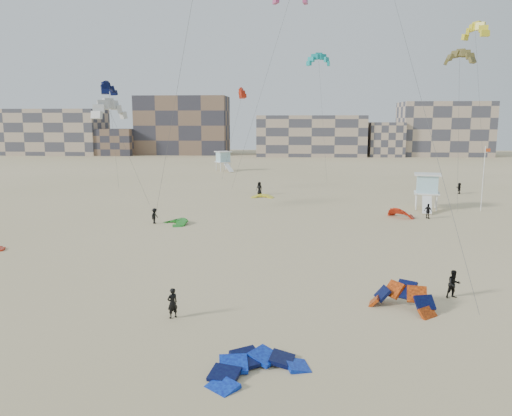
# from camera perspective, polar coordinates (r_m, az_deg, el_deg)

# --- Properties ---
(ground) EXTENTS (320.00, 320.00, 0.00)m
(ground) POSITION_cam_1_polar(r_m,az_deg,el_deg) (26.14, -5.79, -13.59)
(ground) COLOR beige
(ground) RESTS_ON ground
(kite_ground_blue) EXTENTS (5.77, 5.84, 1.78)m
(kite_ground_blue) POSITION_cam_1_polar(r_m,az_deg,el_deg) (22.03, 0.06, -18.26)
(kite_ground_blue) COLOR blue
(kite_ground_blue) RESTS_ON ground
(kite_ground_orange) EXTENTS (5.02, 5.02, 3.67)m
(kite_ground_orange) POSITION_cam_1_polar(r_m,az_deg,el_deg) (29.70, 16.31, -11.01)
(kite_ground_orange) COLOR #FB5612
(kite_ground_orange) RESTS_ON ground
(kite_ground_green) EXTENTS (4.54, 4.47, 1.76)m
(kite_ground_green) POSITION_cam_1_polar(r_m,az_deg,el_deg) (51.76, -9.19, -1.81)
(kite_ground_green) COLOR #197918
(kite_ground_green) RESTS_ON ground
(kite_ground_red_far) EXTENTS (4.20, 4.20, 2.94)m
(kite_ground_red_far) POSITION_cam_1_polar(r_m,az_deg,el_deg) (56.85, 16.17, -1.02)
(kite_ground_red_far) COLOR #B13315
(kite_ground_red_far) RESTS_ON ground
(kite_ground_yellow) EXTENTS (2.85, 3.03, 1.22)m
(kite_ground_yellow) POSITION_cam_1_polar(r_m,az_deg,el_deg) (68.66, 0.74, 1.20)
(kite_ground_yellow) COLOR yellow
(kite_ground_yellow) RESTS_ON ground
(kitesurfer_main) EXTENTS (0.71, 0.70, 1.66)m
(kitesurfer_main) POSITION_cam_1_polar(r_m,az_deg,el_deg) (27.42, -9.53, -10.66)
(kitesurfer_main) COLOR black
(kitesurfer_main) RESTS_ON ground
(kitesurfer_b) EXTENTS (0.96, 0.82, 1.69)m
(kitesurfer_b) POSITION_cam_1_polar(r_m,az_deg,el_deg) (32.17, 21.66, -8.09)
(kitesurfer_b) COLOR black
(kitesurfer_b) RESTS_ON ground
(kitesurfer_c) EXTENTS (0.85, 1.15, 1.60)m
(kitesurfer_c) POSITION_cam_1_polar(r_m,az_deg,el_deg) (52.18, -11.51, -0.89)
(kitesurfer_c) COLOR black
(kitesurfer_c) RESTS_ON ground
(kitesurfer_d) EXTENTS (0.94, 0.96, 1.62)m
(kitesurfer_d) POSITION_cam_1_polar(r_m,az_deg,el_deg) (56.89, 19.08, -0.34)
(kitesurfer_d) COLOR black
(kitesurfer_d) RESTS_ON ground
(kitesurfer_e) EXTENTS (1.06, 0.89, 1.85)m
(kitesurfer_e) POSITION_cam_1_polar(r_m,az_deg,el_deg) (71.21, 0.39, 2.27)
(kitesurfer_e) COLOR black
(kitesurfer_e) RESTS_ON ground
(kitesurfer_f) EXTENTS (0.51, 1.49, 1.60)m
(kitesurfer_f) POSITION_cam_1_polar(r_m,az_deg,el_deg) (78.00, 22.21, 2.11)
(kitesurfer_f) COLOR black
(kitesurfer_f) RESTS_ON ground
(kite_fly_grey) EXTENTS (6.38, 5.55, 11.86)m
(kite_fly_grey) POSITION_cam_1_polar(r_m,az_deg,el_deg) (57.47, -16.38, 10.58)
(kite_fly_grey) COLOR silver
(kite_fly_grey) RESTS_ON ground
(kite_fly_olive) EXTENTS (4.15, 4.20, 17.02)m
(kite_fly_olive) POSITION_cam_1_polar(r_m,az_deg,el_deg) (57.33, 22.25, 15.55)
(kite_fly_olive) COLOR brown
(kite_fly_olive) RESTS_ON ground
(kite_fly_yellow) EXTENTS (5.65, 5.47, 23.00)m
(kite_fly_yellow) POSITION_cam_1_polar(r_m,az_deg,el_deg) (80.01, 23.77, 17.92)
(kite_fly_yellow) COLOR yellow
(kite_fly_yellow) RESTS_ON ground
(kite_fly_navy) EXTENTS (3.61, 3.51, 14.92)m
(kite_fly_navy) POSITION_cam_1_polar(r_m,az_deg,el_deg) (71.89, -16.48, 12.86)
(kite_fly_navy) COLOR #07133A
(kite_fly_navy) RESTS_ON ground
(kite_fly_teal_b) EXTENTS (4.09, 5.22, 19.62)m
(kite_fly_teal_b) POSITION_cam_1_polar(r_m,az_deg,el_deg) (81.10, 7.18, 16.34)
(kite_fly_teal_b) COLOR #1BA2A8
(kite_fly_teal_b) RESTS_ON ground
(kite_fly_red) EXTENTS (5.17, 3.60, 14.79)m
(kite_fly_red) POSITION_cam_1_polar(r_m,az_deg,el_deg) (81.34, -1.58, 12.88)
(kite_fly_red) COLOR #B13315
(kite_fly_red) RESTS_ON ground
(lifeguard_tower_near) EXTENTS (3.58, 6.12, 4.23)m
(lifeguard_tower_near) POSITION_cam_1_polar(r_m,az_deg,el_deg) (62.98, 18.94, 1.80)
(lifeguard_tower_near) COLOR white
(lifeguard_tower_near) RESTS_ON ground
(lifeguard_tower_far) EXTENTS (4.02, 6.18, 4.11)m
(lifeguard_tower_far) POSITION_cam_1_polar(r_m,az_deg,el_deg) (105.89, -3.78, 5.36)
(lifeguard_tower_far) COLOR white
(lifeguard_tower_far) RESTS_ON ground
(flagpole) EXTENTS (0.62, 0.09, 7.58)m
(flagpole) POSITION_cam_1_polar(r_m,az_deg,el_deg) (63.46, 24.55, 3.22)
(flagpole) COLOR white
(flagpole) RESTS_ON ground
(condo_west_a) EXTENTS (30.00, 15.00, 14.00)m
(condo_west_a) POSITION_cam_1_polar(r_m,az_deg,el_deg) (170.63, -21.97, 8.06)
(condo_west_a) COLOR tan
(condo_west_a) RESTS_ON ground
(condo_west_b) EXTENTS (28.00, 14.00, 18.00)m
(condo_west_b) POSITION_cam_1_polar(r_m,az_deg,el_deg) (161.28, -8.32, 9.32)
(condo_west_b) COLOR brown
(condo_west_b) RESTS_ON ground
(condo_mid) EXTENTS (32.00, 16.00, 12.00)m
(condo_mid) POSITION_cam_1_polar(r_m,az_deg,el_deg) (153.77, 6.26, 8.22)
(condo_mid) COLOR tan
(condo_mid) RESTS_ON ground
(condo_east) EXTENTS (26.00, 14.00, 16.00)m
(condo_east) POSITION_cam_1_polar(r_m,az_deg,el_deg) (162.21, 20.67, 8.44)
(condo_east) COLOR tan
(condo_east) RESTS_ON ground
(condo_fill_left) EXTENTS (12.00, 10.00, 8.00)m
(condo_fill_left) POSITION_cam_1_polar(r_m,az_deg,el_deg) (161.14, -15.75, 7.27)
(condo_fill_left) COLOR brown
(condo_fill_left) RESTS_ON ground
(condo_fill_right) EXTENTS (10.00, 10.00, 10.00)m
(condo_fill_right) POSITION_cam_1_polar(r_m,az_deg,el_deg) (154.21, 14.55, 7.60)
(condo_fill_right) COLOR tan
(condo_fill_right) RESTS_ON ground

